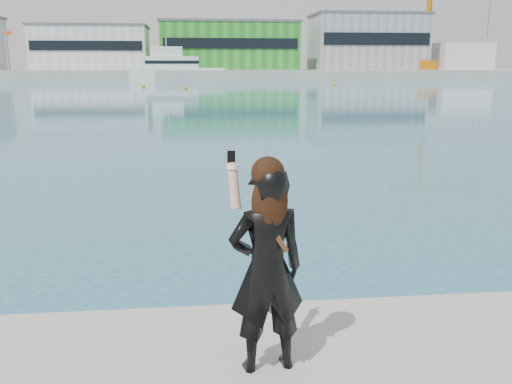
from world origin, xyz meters
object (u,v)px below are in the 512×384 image
buoy_far (143,87)px  woman (267,264)px  dock_crane (434,9)px  buoy_near (335,85)px  motor_yacht (175,68)px  buoy_extra (185,89)px

buoy_far → woman: woman is taller
dock_crane → buoy_near: (-31.85, -38.87, -15.07)m
buoy_far → woman: size_ratio=0.30×
motor_yacht → dock_crane: bearing=6.3°
dock_crane → buoy_near: 52.46m
buoy_near → woman: woman is taller
buoy_near → buoy_far: 29.16m
buoy_far → buoy_near: bearing=10.3°
buoy_extra → woman: bearing=-89.1°
woman → motor_yacht: bearing=-97.4°
buoy_near → buoy_far: (-28.68, -5.23, 0.00)m
motor_yacht → buoy_extra: 41.10m
buoy_far → dock_crane: bearing=36.1°
motor_yacht → buoy_extra: motor_yacht is taller
motor_yacht → buoy_near: 38.96m
buoy_extra → woman: size_ratio=0.30×
buoy_near → buoy_extra: bearing=-153.5°
motor_yacht → buoy_near: motor_yacht is taller
buoy_near → woman: bearing=-104.5°
buoy_near → buoy_far: same height
buoy_far → buoy_extra: bearing=-46.0°
buoy_near → buoy_extra: size_ratio=1.00×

